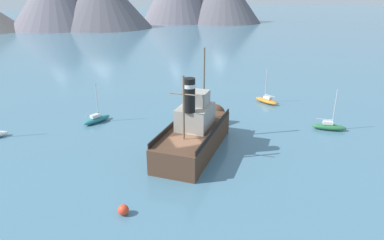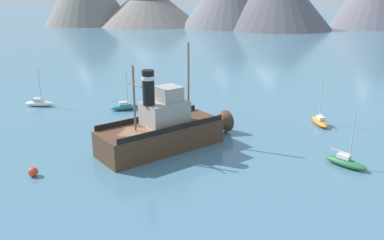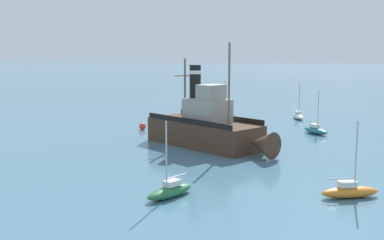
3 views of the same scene
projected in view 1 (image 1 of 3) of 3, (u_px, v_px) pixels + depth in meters
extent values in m
plane|color=#477289|center=(186.00, 164.00, 32.08)|extent=(600.00, 600.00, 0.00)
cube|color=#4C3323|center=(193.00, 140.00, 34.23)|extent=(11.05, 12.04, 2.40)
cone|color=#4C3323|center=(213.00, 116.00, 40.58)|extent=(3.34, 3.35, 2.35)
cube|color=#9E998E|center=(195.00, 117.00, 33.85)|extent=(4.86, 4.99, 2.20)
cube|color=#9E998E|center=(197.00, 98.00, 33.66)|extent=(2.97, 2.94, 1.40)
cylinder|color=black|center=(189.00, 95.00, 31.39)|extent=(1.10, 1.10, 3.20)
cylinder|color=silver|center=(189.00, 86.00, 31.08)|extent=(1.16, 1.16, 0.35)
cylinder|color=#75604C|center=(204.00, 84.00, 35.38)|extent=(0.20, 0.20, 7.50)
cylinder|color=#75604C|center=(184.00, 109.00, 30.36)|extent=(0.20, 0.20, 6.00)
cylinder|color=#75604C|center=(183.00, 94.00, 29.89)|extent=(2.08, 1.75, 0.12)
cube|color=black|center=(173.00, 124.00, 34.38)|extent=(7.38, 8.85, 0.50)
cube|color=black|center=(215.00, 129.00, 33.05)|extent=(7.38, 8.85, 0.50)
ellipsoid|color=orange|center=(266.00, 101.00, 49.13)|extent=(2.18, 3.96, 0.70)
cube|color=silver|center=(268.00, 98.00, 48.80)|extent=(0.94, 1.24, 0.36)
cylinder|color=#B7B7BC|center=(266.00, 84.00, 48.48)|extent=(0.10, 0.10, 4.20)
cylinder|color=#B7B7BC|center=(270.00, 96.00, 48.37)|extent=(0.61, 1.74, 0.08)
ellipsoid|color=#286B3D|center=(329.00, 127.00, 39.73)|extent=(3.76, 3.05, 0.70)
cube|color=silver|center=(328.00, 123.00, 39.58)|extent=(1.27, 1.15, 0.36)
cylinder|color=#B7B7BC|center=(335.00, 107.00, 38.79)|extent=(0.10, 0.10, 4.20)
cylinder|color=#B7B7BC|center=(325.00, 119.00, 39.54)|extent=(1.53, 1.08, 0.08)
ellipsoid|color=#23757A|center=(97.00, 120.00, 42.00)|extent=(3.82, 2.90, 0.70)
cube|color=silver|center=(95.00, 116.00, 41.67)|extent=(1.27, 1.12, 0.36)
cylinder|color=#B7B7BC|center=(97.00, 100.00, 41.35)|extent=(0.10, 0.10, 4.20)
cylinder|color=#B7B7BC|center=(92.00, 114.00, 41.24)|extent=(1.58, 1.00, 0.08)
sphere|color=red|center=(123.00, 210.00, 24.67)|extent=(0.80, 0.80, 0.80)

